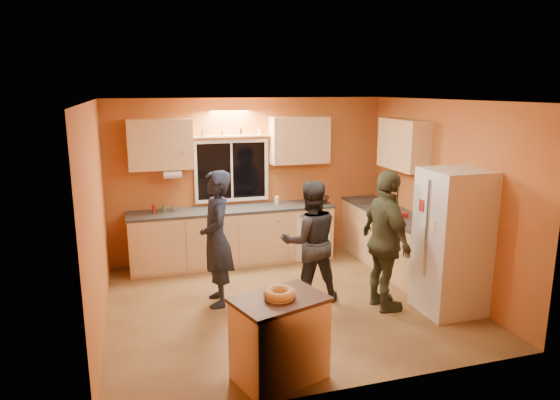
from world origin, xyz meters
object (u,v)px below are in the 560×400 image
object	(u,v)px
refrigerator	(452,242)
person_right	(386,241)
island	(280,338)
person_center	(310,241)
person_left	(216,239)

from	to	relation	value
refrigerator	person_right	xyz separation A→B (m)	(-0.76, 0.28, -0.01)
refrigerator	person_right	distance (m)	0.81
island	person_center	bearing A→B (deg)	43.28
refrigerator	island	world-z (taller)	refrigerator
person_left	person_right	xyz separation A→B (m)	(1.99, -0.76, 0.02)
person_center	person_right	world-z (taller)	person_right
person_center	person_right	xyz separation A→B (m)	(0.80, -0.53, 0.09)
island	person_right	world-z (taller)	person_right
island	person_left	distance (m)	1.95
person_right	island	bearing A→B (deg)	122.47
person_center	island	bearing A→B (deg)	65.30
island	person_center	size ratio (longest dim) A/B	0.62
island	person_left	bearing A→B (deg)	80.41
refrigerator	person_left	size ratio (longest dim) A/B	1.03
person_center	person_right	bearing A→B (deg)	150.45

